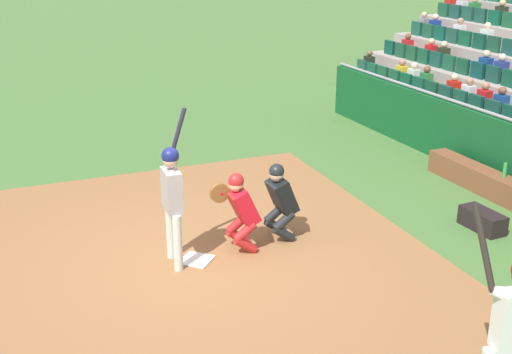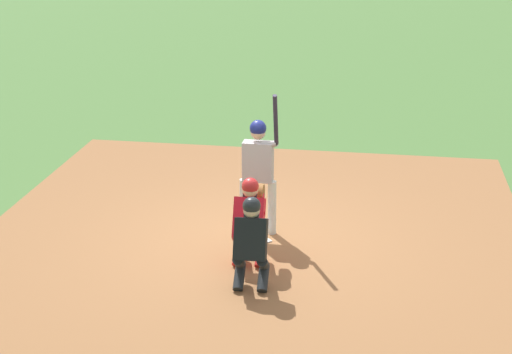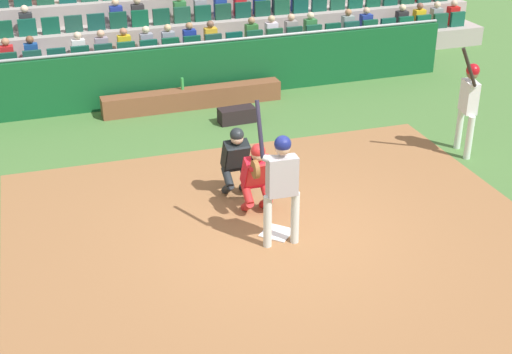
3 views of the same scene
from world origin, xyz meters
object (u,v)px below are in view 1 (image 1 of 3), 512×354
at_px(home_plate_marker, 196,260).
at_px(water_bottle_on_bench, 505,170).
at_px(batter_at_plate, 172,192).
at_px(dugout_bench, 509,193).
at_px(catcher_crouching, 239,207).
at_px(home_plate_umpire, 280,198).
at_px(equipment_duffel_bag, 482,220).

relative_size(home_plate_marker, water_bottle_on_bench, 1.63).
bearing_deg(batter_at_plate, dugout_bench, -92.28).
distance_m(dugout_bench, water_bottle_on_bench, 0.42).
bearing_deg(catcher_crouching, dugout_bench, -92.97).
height_order(batter_at_plate, dugout_bench, batter_at_plate).
xyz_separation_m(batter_at_plate, dugout_bench, (-0.25, -6.20, -0.91)).
distance_m(home_plate_umpire, water_bottle_on_bench, 4.47).
bearing_deg(batter_at_plate, water_bottle_on_bench, -90.22).
relative_size(home_plate_umpire, equipment_duffel_bag, 1.64).
bearing_deg(home_plate_marker, water_bottle_on_bench, -89.64).
height_order(catcher_crouching, equipment_duffel_bag, catcher_crouching).
distance_m(catcher_crouching, dugout_bench, 5.18).
xyz_separation_m(home_plate_umpire, dugout_bench, (-0.38, -4.41, -0.48)).
distance_m(water_bottle_on_bench, equipment_duffel_bag, 1.58).
xyz_separation_m(batter_at_plate, equipment_duffel_bag, (-0.91, -5.00, -0.97)).
relative_size(home_plate_marker, equipment_duffel_bag, 0.56).
bearing_deg(water_bottle_on_bench, batter_at_plate, 89.78).
height_order(home_plate_marker, home_plate_umpire, home_plate_umpire).
relative_size(batter_at_plate, home_plate_umpire, 1.77).
xyz_separation_m(home_plate_umpire, equipment_duffel_bag, (-1.04, -3.22, -0.54)).
xyz_separation_m(water_bottle_on_bench, equipment_duffel_bag, (-0.88, 1.24, -0.41)).
bearing_deg(batter_at_plate, catcher_crouching, -88.84).
bearing_deg(home_plate_umpire, batter_at_plate, 94.27).
relative_size(home_plate_umpire, water_bottle_on_bench, 4.80).
bearing_deg(dugout_bench, equipment_duffel_bag, 118.92).
bearing_deg(equipment_duffel_bag, home_plate_umpire, 69.94).
bearing_deg(catcher_crouching, batter_at_plate, 91.16).
bearing_deg(home_plate_marker, dugout_bench, -91.79).
bearing_deg(dugout_bench, catcher_crouching, 87.03).
distance_m(batter_at_plate, water_bottle_on_bench, 6.27).
height_order(catcher_crouching, home_plate_umpire, home_plate_umpire).
height_order(batter_at_plate, catcher_crouching, batter_at_plate).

